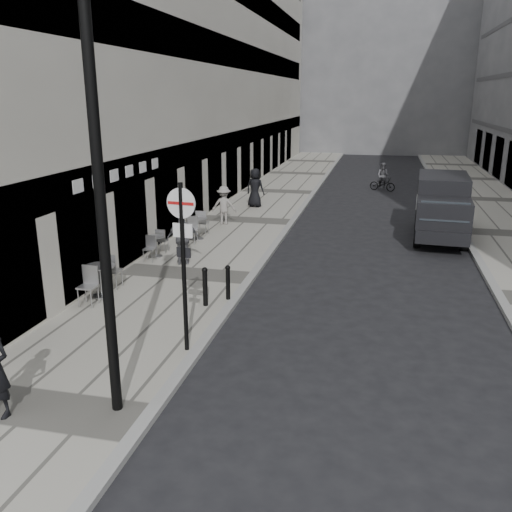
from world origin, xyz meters
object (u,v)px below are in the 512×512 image
at_px(lamppost, 99,187).
at_px(cyclist, 383,180).
at_px(panel_van, 442,204).
at_px(sign_post, 183,246).

distance_m(lamppost, cyclist, 25.38).
bearing_deg(panel_van, sign_post, -114.25).
distance_m(sign_post, panel_van, 13.30).
bearing_deg(cyclist, panel_van, -58.54).
xyz_separation_m(panel_van, cyclist, (-2.23, 10.63, -0.69)).
bearing_deg(sign_post, panel_van, 68.20).
xyz_separation_m(sign_post, cyclist, (3.98, 22.34, -1.78)).
bearing_deg(sign_post, cyclist, 86.05).
height_order(sign_post, cyclist, sign_post).
distance_m(lamppost, panel_van, 15.83).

